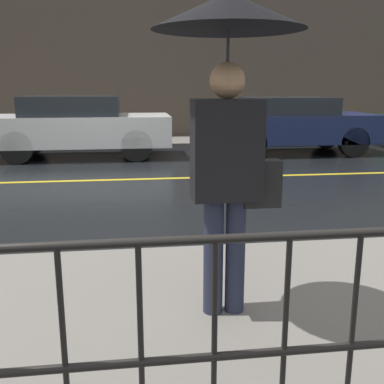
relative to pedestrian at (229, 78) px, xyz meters
The scene contains 8 objects.
ground_plane 5.57m from the pedestrian, 102.59° to the left, with size 80.00×80.00×0.00m, color black.
sidewalk_near 1.97m from the pedestrian, behind, with size 28.00×2.66×0.14m.
sidewalk_far 10.23m from the pedestrian, 96.58° to the left, with size 28.00×1.89×0.14m.
lane_marking 5.57m from the pedestrian, 102.59° to the left, with size 25.20×0.12×0.01m.
building_storefront 11.21m from the pedestrian, 95.94° to the left, with size 28.00×0.30×4.66m.
pedestrian is the anchor object (origin of this frame).
car_white 8.19m from the pedestrian, 102.79° to the left, with size 4.08×1.73×1.41m.
car_navy 8.64m from the pedestrian, 67.58° to the left, with size 3.96×1.78×1.36m.
Camera 1 is at (0.58, -7.90, 1.62)m, focal length 42.00 mm.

